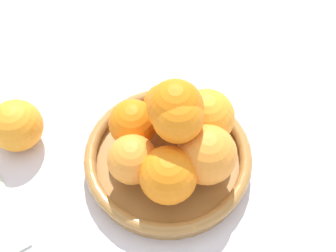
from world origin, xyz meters
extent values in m
plane|color=silver|center=(0.00, 0.00, 0.00)|extent=(4.00, 4.00, 0.00)
cylinder|color=#A57238|center=(0.00, 0.00, 0.01)|extent=(0.24, 0.24, 0.02)
torus|color=#A57238|center=(0.00, 0.00, 0.03)|extent=(0.24, 0.24, 0.02)
sphere|color=orange|center=(0.04, 0.04, 0.07)|extent=(0.07, 0.07, 0.07)
sphere|color=orange|center=(-0.02, 0.05, 0.07)|extent=(0.07, 0.07, 0.07)
sphere|color=orange|center=(-0.06, 0.02, 0.07)|extent=(0.08, 0.08, 0.08)
sphere|color=orange|center=(-0.04, -0.04, 0.08)|extent=(0.08, 0.08, 0.08)
sphere|color=orange|center=(0.02, -0.06, 0.08)|extent=(0.08, 0.08, 0.08)
sphere|color=orange|center=(0.06, -0.01, 0.07)|extent=(0.07, 0.07, 0.07)
sphere|color=orange|center=(-0.01, -0.01, 0.13)|extent=(0.07, 0.07, 0.07)
sphere|color=orange|center=(0.01, -0.01, 0.13)|extent=(0.07, 0.07, 0.07)
sphere|color=orange|center=(0.11, 0.20, 0.04)|extent=(0.08, 0.08, 0.08)
camera|label=1|loc=(-0.33, 0.10, 0.61)|focal=50.00mm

